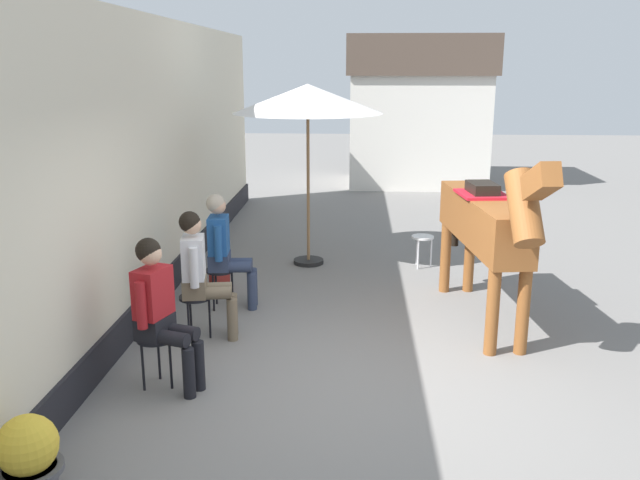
% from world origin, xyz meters
% --- Properties ---
extents(ground_plane, '(40.00, 40.00, 0.00)m').
position_xyz_m(ground_plane, '(0.00, 3.00, 0.00)').
color(ground_plane, slate).
extents(pub_facade_wall, '(0.34, 14.00, 3.40)m').
position_xyz_m(pub_facade_wall, '(-2.55, 1.50, 1.54)').
color(pub_facade_wall, beige).
rests_on(pub_facade_wall, ground_plane).
extents(distant_cottage, '(3.40, 2.60, 3.50)m').
position_xyz_m(distant_cottage, '(1.40, 10.88, 1.80)').
color(distant_cottage, silver).
rests_on(distant_cottage, ground_plane).
extents(seated_visitor_near, '(0.61, 0.49, 1.39)m').
position_xyz_m(seated_visitor_near, '(-1.74, -0.14, 0.78)').
color(seated_visitor_near, black).
rests_on(seated_visitor_near, ground_plane).
extents(seated_visitor_middle, '(0.61, 0.49, 1.39)m').
position_xyz_m(seated_visitor_middle, '(-1.64, 0.99, 0.78)').
color(seated_visitor_middle, black).
rests_on(seated_visitor_middle, ground_plane).
extents(seated_visitor_far, '(0.61, 0.49, 1.39)m').
position_xyz_m(seated_visitor_far, '(-1.57, 1.94, 0.78)').
color(seated_visitor_far, black).
rests_on(seated_visitor_far, ground_plane).
extents(saddled_horse_center, '(0.69, 2.99, 2.06)m').
position_xyz_m(saddled_horse_center, '(1.40, 1.62, 1.16)').
color(saddled_horse_center, brown).
rests_on(saddled_horse_center, ground_plane).
extents(flower_planter_near, '(0.43, 0.43, 0.64)m').
position_xyz_m(flower_planter_near, '(-2.14, -1.83, 0.33)').
color(flower_planter_near, '#4C4C51').
rests_on(flower_planter_near, ground_plane).
extents(cafe_parasol, '(2.10, 2.10, 2.58)m').
position_xyz_m(cafe_parasol, '(-0.72, 3.83, 2.36)').
color(cafe_parasol, black).
rests_on(cafe_parasol, ground_plane).
extents(spare_stool_white, '(0.32, 0.32, 0.46)m').
position_xyz_m(spare_stool_white, '(0.93, 3.75, 0.40)').
color(spare_stool_white, white).
rests_on(spare_stool_white, ground_plane).
extents(satchel_bag, '(0.24, 0.30, 0.20)m').
position_xyz_m(satchel_bag, '(-1.80, 2.66, 0.10)').
color(satchel_bag, maroon).
rests_on(satchel_bag, ground_plane).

